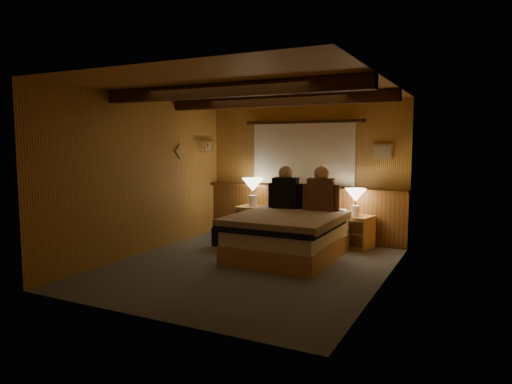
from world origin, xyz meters
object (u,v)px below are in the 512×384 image
Objects in this scene: bed at (289,235)px; lamp_right at (355,197)px; person_left at (286,191)px; nightstand_right at (356,232)px; person_right at (321,192)px; lamp_left at (253,187)px; nightstand_left at (253,222)px; duffel_bag at (229,237)px.

bed is 1.33m from lamp_right.
nightstand_right is at bearing 16.17° from person_left.
bed is 0.88m from person_right.
lamp_left is at bearing -167.54° from nightstand_right.
person_left is (-0.30, 0.58, 0.59)m from bed.
person_left reaches higher than nightstand_left.
person_left reaches higher than lamp_left.
nightstand_left is 1.00× the size of duffel_bag.
person_left is at bearing 173.85° from person_right.
lamp_right is 0.77× the size of duffel_bag.
bed is 3.31× the size of nightstand_left.
nightstand_right is 0.80× the size of person_left.
person_right is at bearing -136.49° from lamp_right.
bed is 1.28m from nightstand_right.
person_left is 0.60m from person_right.
lamp_left reaches higher than nightstand_left.
person_right reaches higher than lamp_left.
bed is at bearing -123.01° from person_right.
person_left is 1.20m from duffel_bag.
lamp_left is 1.13m from duffel_bag.
person_right reaches higher than nightstand_right.
lamp_right is at bearing 53.69° from bed.
nightstand_right is 0.79× the size of person_right.
person_left is 0.99× the size of person_right.
nightstand_right reaches higher than duffel_bag.
nightstand_right is at bearing 54.49° from bed.
lamp_right is (1.84, -0.02, 0.55)m from nightstand_left.
person_right is (1.41, -0.44, 0.01)m from lamp_left.
person_right reaches higher than person_left.
nightstand_left is at bearing 105.03° from duffel_bag.
nightstand_left is 1.92m from lamp_right.
nightstand_right is (1.85, 0.02, -0.02)m from nightstand_left.
nightstand_right is 1.12× the size of lamp_left.
person_left reaches higher than duffel_bag.
lamp_right is at bearing -89.68° from nightstand_right.
lamp_left is at bearing 157.78° from nightstand_left.
person_left reaches higher than lamp_right.
person_right reaches higher than lamp_right.
bed is 3.80× the size of lamp_left.
lamp_left is 1.14× the size of lamp_right.
person_left is at bearing -28.43° from nightstand_left.
nightstand_left reaches higher than nightstand_right.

